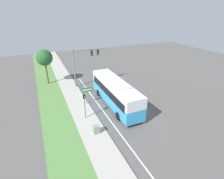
{
  "coord_description": "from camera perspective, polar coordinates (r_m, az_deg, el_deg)",
  "views": [
    {
      "loc": [
        -10.44,
        -15.86,
        12.23
      ],
      "look_at": [
        -1.47,
        4.38,
        1.88
      ],
      "focal_mm": 28.0,
      "sensor_mm": 36.0,
      "label": 1
    }
  ],
  "objects": [
    {
      "name": "bus",
      "position": [
        23.57,
        1.09,
        -0.66
      ],
      "size": [
        2.69,
        11.2,
        3.65
      ],
      "color": "#3393D1",
      "rests_on": "ground_plane"
    },
    {
      "name": "roadside_tree",
      "position": [
        31.56,
        -21.21,
        9.62
      ],
      "size": [
        2.69,
        2.69,
        5.99
      ],
      "color": "brown",
      "rests_on": "grass_verge"
    },
    {
      "name": "street_sign",
      "position": [
        24.07,
        -8.37,
        -0.81
      ],
      "size": [
        1.62,
        0.08,
        2.48
      ],
      "color": "slate",
      "rests_on": "ground_plane"
    },
    {
      "name": "utility_cabinet",
      "position": [
        19.03,
        -5.2,
        -12.79
      ],
      "size": [
        0.69,
        0.55,
        0.93
      ],
      "color": "gray",
      "rests_on": "sidewalk"
    },
    {
      "name": "lane_divider_near",
      "position": [
        21.16,
        -0.47,
        -10.23
      ],
      "size": [
        0.14,
        30.0,
        0.01
      ],
      "color": "silver",
      "rests_on": "ground_plane"
    },
    {
      "name": "ground_plane",
      "position": [
        22.59,
        8.02,
        -8.0
      ],
      "size": [
        80.0,
        80.0,
        0.0
      ],
      "primitive_type": "plane",
      "color": "#565451"
    },
    {
      "name": "pedestrian_signal",
      "position": [
        20.7,
        -8.95,
        -4.3
      ],
      "size": [
        0.28,
        0.34,
        3.23
      ],
      "color": "slate",
      "rests_on": "ground_plane"
    },
    {
      "name": "sidewalk",
      "position": [
        20.44,
        -7.32,
        -11.72
      ],
      "size": [
        2.8,
        80.0,
        0.12
      ],
      "color": "#ADA89E",
      "rests_on": "ground_plane"
    },
    {
      "name": "signal_gantry",
      "position": [
        29.29,
        -9.03,
        9.55
      ],
      "size": [
        5.9,
        0.41,
        6.39
      ],
      "color": "slate",
      "rests_on": "ground_plane"
    },
    {
      "name": "grass_verge",
      "position": [
        20.03,
        -16.34,
        -13.6
      ],
      "size": [
        3.6,
        80.0,
        0.1
      ],
      "color": "#568442",
      "rests_on": "ground_plane"
    }
  ]
}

